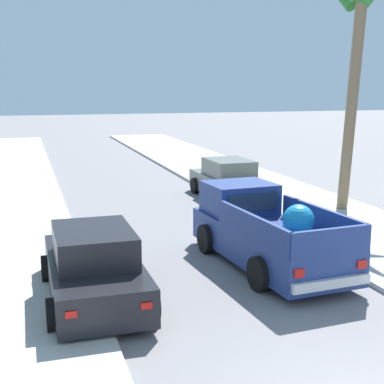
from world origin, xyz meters
name	(u,v)px	position (x,y,z in m)	size (l,w,h in m)	color
sidewalk_right	(302,207)	(5.22, 12.00, 0.06)	(4.66, 60.00, 0.12)	#B2AFA8
curb_left	(26,227)	(-4.29, 12.00, 0.05)	(0.16, 60.00, 0.10)	silver
curb_right	(279,209)	(4.29, 12.00, 0.05)	(0.16, 60.00, 0.10)	silver
pickup_truck	(264,232)	(1.33, 6.78, 0.79)	(2.49, 5.34, 1.80)	navy
car_left_near	(94,267)	(-2.99, 5.57, 0.71)	(2.03, 4.26, 1.54)	black
car_right_near	(228,180)	(3.33, 14.56, 0.71)	(2.11, 4.30, 1.54)	slate
palm_tree_left_mid	(358,8)	(6.30, 10.85, 6.80)	(3.85, 3.74, 8.32)	#846B4C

